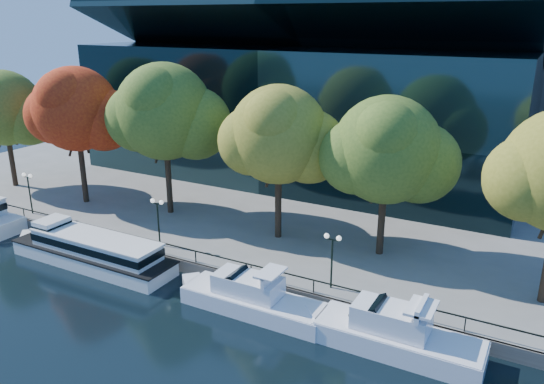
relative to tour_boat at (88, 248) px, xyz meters
The scene contains 15 objects.
ground 8.92m from the tour_boat, ahead, with size 160.00×160.00×0.00m, color black.
promenade 36.80m from the tour_boat, 76.16° to the left, with size 90.00×67.08×1.00m.
railing 9.20m from the tour_boat, 16.43° to the left, with size 88.20×0.08×0.99m.
convention_building 32.31m from the tour_boat, 81.24° to the left, with size 50.00×24.57×21.43m.
tour_boat is the anchor object (origin of this frame).
cruiser_near 15.17m from the tour_boat, ahead, with size 11.48×2.96×3.32m.
cruiser_far 24.97m from the tour_boat, ahead, with size 11.18×3.10×3.65m.
tree_0 24.23m from the tour_boat, 156.76° to the left, with size 10.22×8.38×12.87m.
tree_1 15.85m from the tour_boat, 137.38° to the left, with size 10.37×8.50×13.74m.
tree_2 14.04m from the tour_boat, 89.35° to the left, with size 11.22×9.20×14.35m.
tree_3 17.98m from the tour_boat, 39.61° to the left, with size 10.20×8.36×13.09m.
tree_4 25.01m from the tour_boat, 27.60° to the left, with size 10.34×8.48×12.70m.
lamp_0 12.54m from the tour_boat, 161.72° to the left, with size 1.26×0.36×4.03m.
lamp_1 6.28m from the tour_boat, 42.57° to the left, with size 1.26×0.36×4.03m.
lamp_2 20.12m from the tour_boat, 11.11° to the left, with size 1.26×0.36×4.03m.
Camera 1 is at (23.04, -26.77, 19.08)m, focal length 35.00 mm.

